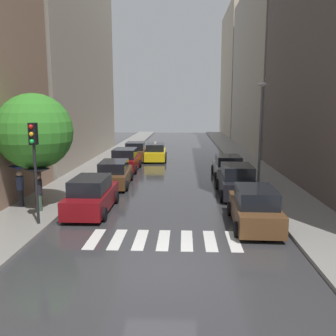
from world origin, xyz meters
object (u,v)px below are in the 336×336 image
at_px(parked_car_left_nearest, 92,196).
at_px(parked_car_left_third, 126,160).
at_px(parked_car_right_nearest, 255,208).
at_px(parked_car_right_second, 236,181).
at_px(traffic_light_left_corner, 34,151).
at_px(parked_car_right_third, 228,167).
at_px(parked_car_left_second, 114,174).
at_px(pedestrian_near_tree, 19,178).
at_px(street_tree_left, 35,132).
at_px(pedestrian_foreground, 38,179).
at_px(lamp_post_right, 261,126).
at_px(taxi_midroad, 155,153).
at_px(parked_car_left_fourth, 136,152).

height_order(parked_car_left_nearest, parked_car_left_third, parked_car_left_third).
distance_m(parked_car_right_nearest, parked_car_right_second, 5.46).
bearing_deg(traffic_light_left_corner, parked_car_right_nearest, 3.27).
distance_m(parked_car_right_nearest, parked_car_right_third, 10.88).
xyz_separation_m(parked_car_left_second, pedestrian_near_tree, (-3.64, -5.65, 0.86)).
bearing_deg(pedestrian_near_tree, parked_car_right_nearest, -110.11).
xyz_separation_m(pedestrian_near_tree, street_tree_left, (0.82, 0.20, 2.25)).
height_order(parked_car_left_second, pedestrian_foreground, pedestrian_foreground).
bearing_deg(parked_car_left_third, parked_car_right_third, -107.18).
bearing_deg(parked_car_right_third, parked_car_left_third, 72.89).
xyz_separation_m(parked_car_left_third, street_tree_left, (-2.65, -11.00, 3.05)).
xyz_separation_m(parked_car_left_second, traffic_light_left_corner, (-1.71, -8.27, 2.52)).
xyz_separation_m(parked_car_right_third, traffic_light_left_corner, (-9.41, -11.41, 2.53)).
height_order(parked_car_right_nearest, lamp_post_right, lamp_post_right).
bearing_deg(parked_car_left_third, lamp_post_right, -120.24).
bearing_deg(parked_car_right_second, parked_car_left_nearest, 116.38).
bearing_deg(lamp_post_right, parked_car_left_third, 149.92).
height_order(parked_car_left_third, lamp_post_right, lamp_post_right).
distance_m(parked_car_right_nearest, taxi_midroad, 19.64).
distance_m(parked_car_right_nearest, lamp_post_right, 8.57).
xyz_separation_m(taxi_midroad, lamp_post_right, (7.49, -10.97, 3.11)).
xyz_separation_m(parked_car_right_second, parked_car_right_third, (0.15, 5.42, -0.09)).
xyz_separation_m(parked_car_right_third, pedestrian_near_tree, (-11.34, -8.79, 0.87)).
bearing_deg(parked_car_right_nearest, parked_car_left_nearest, 77.83).
relative_size(parked_car_right_nearest, street_tree_left, 0.81).
xyz_separation_m(parked_car_left_third, parked_car_right_second, (7.71, -7.82, 0.01)).
bearing_deg(parked_car_right_nearest, traffic_light_left_corner, 94.82).
relative_size(pedestrian_foreground, pedestrian_near_tree, 0.99).
height_order(parked_car_right_second, taxi_midroad, parked_car_right_second).
bearing_deg(parked_car_right_third, parked_car_left_fourth, 44.78).
bearing_deg(parked_car_right_second, pedestrian_near_tree, 107.50).
relative_size(parked_car_left_nearest, parked_car_left_third, 1.01).
bearing_deg(street_tree_left, parked_car_right_nearest, -12.43).
bearing_deg(parked_car_left_second, street_tree_left, 149.85).
height_order(parked_car_left_second, parked_car_right_third, parked_car_left_second).
relative_size(parked_car_right_nearest, parked_car_right_second, 0.98).
height_order(parked_car_left_third, pedestrian_near_tree, pedestrian_near_tree).
distance_m(parked_car_right_second, pedestrian_near_tree, 11.71).
height_order(parked_car_left_nearest, pedestrian_near_tree, pedestrian_near_tree).
relative_size(taxi_midroad, street_tree_left, 0.82).
bearing_deg(pedestrian_near_tree, parked_car_left_third, -26.80).
bearing_deg(parked_car_left_nearest, taxi_midroad, -6.32).
relative_size(parked_car_left_third, parked_car_right_nearest, 1.02).
height_order(parked_car_left_second, traffic_light_left_corner, traffic_light_left_corner).
bearing_deg(parked_car_left_third, pedestrian_foreground, 169.10).
bearing_deg(parked_car_left_second, parked_car_left_fourth, -2.50).
bearing_deg(street_tree_left, parked_car_right_second, 17.03).
height_order(parked_car_left_fourth, street_tree_left, street_tree_left).
bearing_deg(taxi_midroad, pedestrian_foreground, 164.37).
bearing_deg(parked_car_left_third, parked_car_right_nearest, -149.99).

